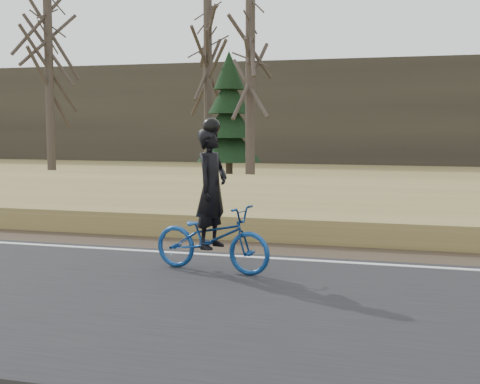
# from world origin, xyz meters

# --- Properties ---
(ground) EXTENTS (120.00, 120.00, 0.00)m
(ground) POSITION_xyz_m (0.00, 0.00, 0.00)
(ground) COLOR #9D864F
(ground) RESTS_ON ground
(road) EXTENTS (120.00, 6.00, 0.06)m
(road) POSITION_xyz_m (0.00, -2.50, 0.03)
(road) COLOR black
(road) RESTS_ON ground
(edge_line) EXTENTS (120.00, 0.12, 0.01)m
(edge_line) POSITION_xyz_m (0.00, 0.20, 0.07)
(edge_line) COLOR silver
(edge_line) RESTS_ON road
(shoulder) EXTENTS (120.00, 1.60, 0.04)m
(shoulder) POSITION_xyz_m (0.00, 1.20, 0.02)
(shoulder) COLOR #473A2B
(shoulder) RESTS_ON ground
(embankment) EXTENTS (120.00, 5.00, 0.44)m
(embankment) POSITION_xyz_m (0.00, 4.20, 0.22)
(embankment) COLOR #9D864F
(embankment) RESTS_ON ground
(ballast) EXTENTS (120.00, 3.00, 0.45)m
(ballast) POSITION_xyz_m (0.00, 8.00, 0.23)
(ballast) COLOR slate
(ballast) RESTS_ON ground
(railroad) EXTENTS (120.00, 2.40, 0.29)m
(railroad) POSITION_xyz_m (0.00, 8.00, 0.53)
(railroad) COLOR black
(railroad) RESTS_ON ballast
(treeline_backdrop) EXTENTS (120.00, 4.00, 6.00)m
(treeline_backdrop) POSITION_xyz_m (0.00, 30.00, 3.00)
(treeline_backdrop) COLOR #383328
(treeline_backdrop) RESTS_ON ground
(cyclist) EXTENTS (1.97, 0.98, 2.27)m
(cyclist) POSITION_xyz_m (-0.95, -0.96, 0.78)
(cyclist) COLOR navy
(cyclist) RESTS_ON road
(bare_tree_far_left) EXTENTS (0.36, 0.36, 8.11)m
(bare_tree_far_left) POSITION_xyz_m (-13.07, 14.01, 4.06)
(bare_tree_far_left) COLOR #463B33
(bare_tree_far_left) RESTS_ON ground
(bare_tree_left) EXTENTS (0.36, 0.36, 8.57)m
(bare_tree_left) POSITION_xyz_m (-7.25, 16.98, 4.29)
(bare_tree_left) COLOR #463B33
(bare_tree_left) RESTS_ON ground
(bare_tree_near_left) EXTENTS (0.36, 0.36, 6.80)m
(bare_tree_near_left) POSITION_xyz_m (-4.53, 13.93, 3.40)
(bare_tree_near_left) COLOR #463B33
(bare_tree_near_left) RESTS_ON ground
(conifer) EXTENTS (2.60, 2.60, 5.18)m
(conifer) POSITION_xyz_m (-5.83, 15.44, 2.45)
(conifer) COLOR #463B33
(conifer) RESTS_ON ground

